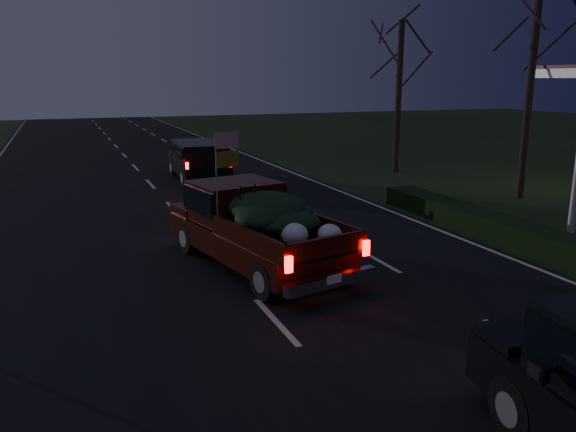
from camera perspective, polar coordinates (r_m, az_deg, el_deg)
name	(u,v)px	position (r m, az deg, el deg)	size (l,w,h in m)	color
ground	(276,322)	(10.52, -1.24, -10.73)	(120.00, 120.00, 0.00)	black
road_asphalt	(276,322)	(10.51, -1.24, -10.68)	(14.00, 120.00, 0.02)	black
hedge_row	(496,227)	(16.86, 20.42, -1.06)	(1.00, 10.00, 0.60)	black
bare_tree_mid	(537,21)	(22.60, 23.94, 17.67)	(3.60, 3.60, 8.50)	black
bare_tree_far	(400,60)	(27.37, 11.33, 15.30)	(3.60, 3.60, 7.00)	black
pickup_truck	(255,222)	(13.26, -3.40, -0.61)	(3.13, 5.78, 2.87)	#3D0F08
lead_suv	(199,157)	(25.17, -9.07, 5.98)	(2.17, 4.84, 1.37)	black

